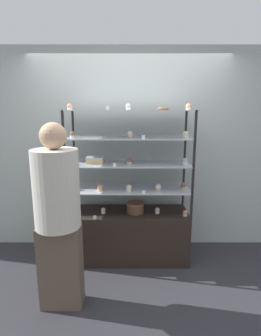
# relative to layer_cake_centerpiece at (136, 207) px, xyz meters

# --- Properties ---
(ground_plane) EXTENTS (20.00, 20.00, 0.00)m
(ground_plane) POSITION_rel_layer_cake_centerpiece_xyz_m (-0.07, 0.03, -0.68)
(ground_plane) COLOR #2D2D33
(back_wall) EXTENTS (8.00, 0.05, 2.60)m
(back_wall) POSITION_rel_layer_cake_centerpiece_xyz_m (-0.07, 0.43, 0.62)
(back_wall) COLOR #A8B2AD
(back_wall) RESTS_ON ground_plane
(display_base) EXTENTS (1.42, 0.51, 0.61)m
(display_base) POSITION_rel_layer_cake_centerpiece_xyz_m (-0.07, 0.03, -0.37)
(display_base) COLOR black
(display_base) RESTS_ON ground_plane
(display_riser_lower) EXTENTS (1.42, 0.51, 0.30)m
(display_riser_lower) POSITION_rel_layer_cake_centerpiece_xyz_m (-0.07, 0.03, 0.22)
(display_riser_lower) COLOR black
(display_riser_lower) RESTS_ON display_base
(display_riser_middle) EXTENTS (1.42, 0.51, 0.30)m
(display_riser_middle) POSITION_rel_layer_cake_centerpiece_xyz_m (-0.07, 0.03, 0.53)
(display_riser_middle) COLOR black
(display_riser_middle) RESTS_ON display_riser_lower
(display_riser_upper) EXTENTS (1.42, 0.51, 0.30)m
(display_riser_upper) POSITION_rel_layer_cake_centerpiece_xyz_m (-0.07, 0.03, 0.83)
(display_riser_upper) COLOR black
(display_riser_upper) RESTS_ON display_riser_middle
(display_riser_top) EXTENTS (1.42, 0.51, 0.30)m
(display_riser_top) POSITION_rel_layer_cake_centerpiece_xyz_m (-0.07, 0.03, 1.13)
(display_riser_top) COLOR black
(display_riser_top) RESTS_ON display_riser_upper
(layer_cake_centerpiece) EXTENTS (0.21, 0.21, 0.13)m
(layer_cake_centerpiece) POSITION_rel_layer_cake_centerpiece_xyz_m (0.00, 0.00, 0.00)
(layer_cake_centerpiece) COLOR brown
(layer_cake_centerpiece) RESTS_ON display_base
(sheet_cake_frosted) EXTENTS (0.20, 0.18, 0.07)m
(sheet_cake_frosted) POSITION_rel_layer_cake_centerpiece_xyz_m (-0.47, 0.04, 0.58)
(sheet_cake_frosted) COLOR #DBBC84
(sheet_cake_frosted) RESTS_ON display_riser_middle
(cupcake_0) EXTENTS (0.05, 0.05, 0.07)m
(cupcake_0) POSITION_rel_layer_cake_centerpiece_xyz_m (-0.73, -0.03, -0.03)
(cupcake_0) COLOR #CCB28C
(cupcake_0) RESTS_ON display_base
(cupcake_1) EXTENTS (0.05, 0.05, 0.07)m
(cupcake_1) POSITION_rel_layer_cake_centerpiece_xyz_m (-0.38, -0.03, -0.03)
(cupcake_1) COLOR white
(cupcake_1) RESTS_ON display_base
(cupcake_2) EXTENTS (0.05, 0.05, 0.07)m
(cupcake_2) POSITION_rel_layer_cake_centerpiece_xyz_m (0.26, -0.03, -0.03)
(cupcake_2) COLOR white
(cupcake_2) RESTS_ON display_base
(cupcake_3) EXTENTS (0.05, 0.05, 0.07)m
(cupcake_3) POSITION_rel_layer_cake_centerpiece_xyz_m (0.58, -0.11, -0.03)
(cupcake_3) COLOR beige
(cupcake_3) RESTS_ON display_base
(price_tag_0) EXTENTS (0.04, 0.00, 0.04)m
(price_tag_0) POSITION_rel_layer_cake_centerpiece_xyz_m (-0.46, -0.21, -0.04)
(price_tag_0) COLOR white
(price_tag_0) RESTS_ON display_base
(cupcake_4) EXTENTS (0.07, 0.07, 0.08)m
(cupcake_4) POSITION_rel_layer_cake_centerpiece_xyz_m (-0.71, -0.07, 0.28)
(cupcake_4) COLOR beige
(cupcake_4) RESTS_ON display_riser_lower
(cupcake_5) EXTENTS (0.07, 0.07, 0.08)m
(cupcake_5) POSITION_rel_layer_cake_centerpiece_xyz_m (-0.41, -0.09, 0.28)
(cupcake_5) COLOR #CCB28C
(cupcake_5) RESTS_ON display_riser_lower
(cupcake_6) EXTENTS (0.07, 0.07, 0.08)m
(cupcake_6) POSITION_rel_layer_cake_centerpiece_xyz_m (-0.08, -0.10, 0.28)
(cupcake_6) COLOR white
(cupcake_6) RESTS_ON display_riser_lower
(cupcake_7) EXTENTS (0.07, 0.07, 0.08)m
(cupcake_7) POSITION_rel_layer_cake_centerpiece_xyz_m (0.26, -0.07, 0.28)
(cupcake_7) COLOR #CCB28C
(cupcake_7) RESTS_ON display_riser_lower
(cupcake_8) EXTENTS (0.07, 0.07, 0.08)m
(cupcake_8) POSITION_rel_layer_cake_centerpiece_xyz_m (0.56, -0.01, 0.28)
(cupcake_8) COLOR #CCB28C
(cupcake_8) RESTS_ON display_riser_lower
(price_tag_1) EXTENTS (0.04, 0.00, 0.04)m
(price_tag_1) POSITION_rel_layer_cake_centerpiece_xyz_m (0.09, -0.21, 0.26)
(price_tag_1) COLOR white
(price_tag_1) RESTS_ON display_riser_lower
(cupcake_9) EXTENTS (0.06, 0.06, 0.07)m
(cupcake_9) POSITION_rel_layer_cake_centerpiece_xyz_m (-0.73, -0.09, 0.58)
(cupcake_9) COLOR #CCB28C
(cupcake_9) RESTS_ON display_riser_middle
(cupcake_10) EXTENTS (0.06, 0.06, 0.07)m
(cupcake_10) POSITION_rel_layer_cake_centerpiece_xyz_m (-0.07, -0.02, 0.58)
(cupcake_10) COLOR beige
(cupcake_10) RESTS_ON display_riser_middle
(cupcake_11) EXTENTS (0.06, 0.06, 0.07)m
(cupcake_11) POSITION_rel_layer_cake_centerpiece_xyz_m (0.57, -0.05, 0.58)
(cupcake_11) COLOR white
(cupcake_11) RESTS_ON display_riser_middle
(price_tag_2) EXTENTS (0.04, 0.00, 0.04)m
(price_tag_2) POSITION_rel_layer_cake_centerpiece_xyz_m (-0.23, -0.21, 0.56)
(price_tag_2) COLOR white
(price_tag_2) RESTS_ON display_riser_middle
(cupcake_12) EXTENTS (0.06, 0.06, 0.07)m
(cupcake_12) POSITION_rel_layer_cake_centerpiece_xyz_m (-0.70, -0.06, 0.88)
(cupcake_12) COLOR white
(cupcake_12) RESTS_ON display_riser_upper
(cupcake_13) EXTENTS (0.06, 0.06, 0.07)m
(cupcake_13) POSITION_rel_layer_cake_centerpiece_xyz_m (-0.06, -0.01, 0.88)
(cupcake_13) COLOR #CCB28C
(cupcake_13) RESTS_ON display_riser_upper
(cupcake_14) EXTENTS (0.06, 0.06, 0.07)m
(cupcake_14) POSITION_rel_layer_cake_centerpiece_xyz_m (0.56, -0.04, 0.88)
(cupcake_14) COLOR white
(cupcake_14) RESTS_ON display_riser_upper
(price_tag_3) EXTENTS (0.04, 0.00, 0.04)m
(price_tag_3) POSITION_rel_layer_cake_centerpiece_xyz_m (0.08, -0.21, 0.87)
(price_tag_3) COLOR white
(price_tag_3) RESTS_ON display_riser_upper
(cupcake_15) EXTENTS (0.06, 0.06, 0.07)m
(cupcake_15) POSITION_rel_layer_cake_centerpiece_xyz_m (-0.72, -0.05, 1.18)
(cupcake_15) COLOR beige
(cupcake_15) RESTS_ON display_riser_top
(cupcake_16) EXTENTS (0.06, 0.06, 0.07)m
(cupcake_16) POSITION_rel_layer_cake_centerpiece_xyz_m (-0.08, -0.04, 1.18)
(cupcake_16) COLOR white
(cupcake_16) RESTS_ON display_riser_top
(cupcake_17) EXTENTS (0.06, 0.06, 0.07)m
(cupcake_17) POSITION_rel_layer_cake_centerpiece_xyz_m (0.58, -0.04, 1.18)
(cupcake_17) COLOR beige
(cupcake_17) RESTS_ON display_riser_top
(price_tag_4) EXTENTS (0.04, 0.00, 0.04)m
(price_tag_4) POSITION_rel_layer_cake_centerpiece_xyz_m (-0.30, -0.21, 1.17)
(price_tag_4) COLOR white
(price_tag_4) RESTS_ON display_riser_top
(donut_glazed) EXTENTS (0.13, 0.13, 0.03)m
(donut_glazed) POSITION_rel_layer_cake_centerpiece_xyz_m (0.31, 0.06, 1.17)
(donut_glazed) COLOR brown
(donut_glazed) RESTS_ON display_riser_top
(customer_figure) EXTENTS (0.40, 0.40, 1.72)m
(customer_figure) POSITION_rel_layer_cake_centerpiece_xyz_m (-0.70, -0.80, 0.25)
(customer_figure) COLOR brown
(customer_figure) RESTS_ON ground_plane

